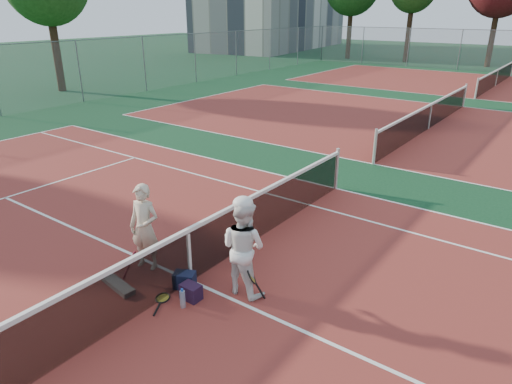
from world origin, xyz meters
TOP-DOWN VIEW (x-y plane):
  - ground at (0.00, 0.00)m, footprint 130.00×130.00m
  - court_main at (0.00, 0.00)m, footprint 23.77×10.97m
  - court_far_a at (0.00, 13.50)m, footprint 23.77×10.97m
  - court_far_b at (0.00, 27.00)m, footprint 23.77×10.97m
  - net_main at (0.00, 0.00)m, footprint 0.10×10.98m
  - net_far_a at (0.00, 13.50)m, footprint 0.10×10.98m
  - net_far_b at (0.00, 27.00)m, footprint 0.10×10.98m
  - fence_left at (-16.00, 6.75)m, footprint 0.06×54.50m
  - player_a at (-0.98, -0.10)m, footprint 0.66×0.52m
  - player_b at (0.92, 0.32)m, footprint 0.81×0.64m
  - racket_red at (-0.82, -0.56)m, footprint 0.38×0.37m
  - racket_black_held at (1.17, 0.21)m, footprint 0.40×0.39m
  - racket_spare at (-0.01, -0.65)m, footprint 0.53×0.65m
  - sports_bag_navy at (0.05, -0.20)m, footprint 0.42×0.37m
  - sports_bag_purple at (0.38, -0.38)m, footprint 0.33×0.23m
  - net_cover_canvas at (-0.92, -0.87)m, footprint 0.93×0.34m
  - water_bottle at (0.42, -0.62)m, footprint 0.09×0.09m

SIDE VIEW (x-z plane):
  - ground at x=0.00m, z-range 0.00..0.00m
  - court_main at x=0.00m, z-range 0.00..0.01m
  - court_far_a at x=0.00m, z-range 0.00..0.01m
  - court_far_b at x=0.00m, z-range 0.00..0.01m
  - racket_spare at x=-0.01m, z-range 0.00..0.03m
  - net_cover_canvas at x=-0.92m, z-range 0.00..0.10m
  - sports_bag_purple at x=0.38m, z-range 0.00..0.27m
  - sports_bag_navy at x=0.05m, z-range 0.00..0.28m
  - water_bottle at x=0.42m, z-range 0.00..0.30m
  - racket_black_held at x=1.17m, z-range 0.00..0.55m
  - racket_red at x=-0.82m, z-range 0.00..0.56m
  - net_main at x=0.00m, z-range 0.00..1.02m
  - net_far_a at x=0.00m, z-range 0.00..1.02m
  - net_far_b at x=0.00m, z-range 0.00..1.02m
  - player_a at x=-0.98m, z-range 0.00..1.60m
  - player_b at x=0.92m, z-range 0.00..1.65m
  - fence_left at x=-16.00m, z-range 0.00..3.00m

